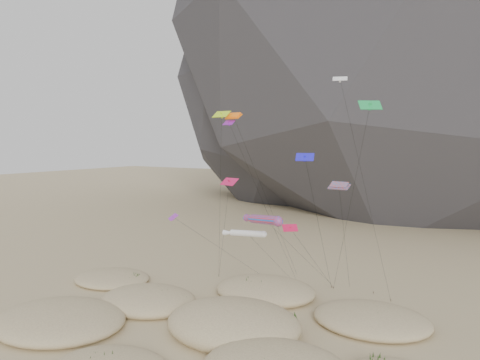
% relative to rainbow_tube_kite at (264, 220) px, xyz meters
% --- Properties ---
extents(ground, '(500.00, 500.00, 0.00)m').
position_rel_rainbow_tube_kite_xyz_m(ground, '(-3.31, -7.31, -12.03)').
color(ground, '#CCB789').
rests_on(ground, ground).
extents(dunes, '(53.77, 37.77, 4.21)m').
position_rel_rainbow_tube_kite_xyz_m(dunes, '(-4.97, -3.87, -11.34)').
color(dunes, '#CCB789').
rests_on(dunes, ground).
extents(dune_grass, '(41.03, 27.53, 1.49)m').
position_rel_rainbow_tube_kite_xyz_m(dune_grass, '(-2.48, -3.72, -11.19)').
color(dune_grass, black).
rests_on(dune_grass, ground).
extents(kite_stakes, '(25.36, 4.26, 0.30)m').
position_rel_rainbow_tube_kite_xyz_m(kite_stakes, '(-1.22, 15.33, -11.88)').
color(kite_stakes, '#3F2D1E').
rests_on(kite_stakes, ground).
extents(rainbow_tube_kite, '(6.80, 20.76, 12.88)m').
position_rel_rainbow_tube_kite_xyz_m(rainbow_tube_kite, '(0.00, 0.00, 0.00)').
color(rainbow_tube_kite, '#FF1A1F').
rests_on(rainbow_tube_kite, ground).
extents(white_tube_kite, '(6.18, 16.69, 10.49)m').
position_rel_rainbow_tube_kite_xyz_m(white_tube_kite, '(-3.28, 1.62, -2.17)').
color(white_tube_kite, silver).
rests_on(white_tube_kite, ground).
extents(orange_parafoil, '(4.28, 14.58, 24.45)m').
position_rel_rainbow_tube_kite_xyz_m(orange_parafoil, '(-7.91, 6.70, 11.63)').
color(orange_parafoil, orange).
rests_on(orange_parafoil, ground).
extents(multi_parafoil, '(3.20, 11.37, 15.95)m').
position_rel_rainbow_tube_kite_xyz_m(multi_parafoil, '(5.91, 7.93, 3.30)').
color(multi_parafoil, '#EE3F19').
rests_on(multi_parafoil, ground).
extents(delta_kites, '(29.47, 17.19, 28.27)m').
position_rel_rainbow_tube_kite_xyz_m(delta_kites, '(-2.37, 4.81, 6.73)').
color(delta_kites, white).
rests_on(delta_kites, ground).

